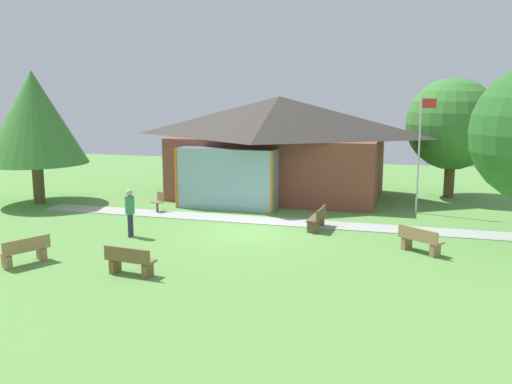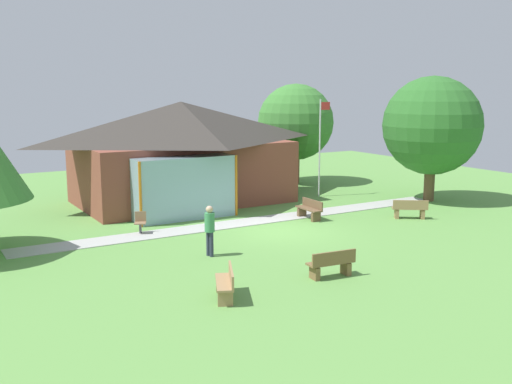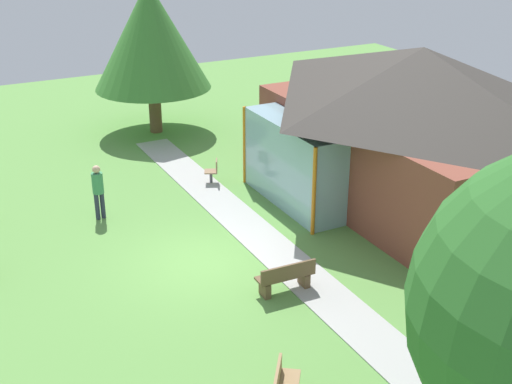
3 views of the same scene
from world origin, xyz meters
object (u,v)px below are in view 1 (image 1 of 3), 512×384
Objects in this scene: bench_mid_right at (420,241)px; patio_chair_west at (158,202)px; bench_rear_near_path at (317,219)px; tree_west_hedge at (34,118)px; bench_front_left at (25,252)px; tree_behind_pavilion_right at (453,124)px; pavilion at (277,145)px; visitor_strolling_lawn at (130,209)px; bench_front_center at (130,262)px; flagpole at (420,148)px.

bench_mid_right is 1.71× the size of patio_chair_west.
bench_rear_near_path is 0.25× the size of tree_west_hedge.
patio_chair_west is (0.50, 8.08, 0.01)m from bench_front_left.
tree_behind_pavilion_right is (1.32, 10.70, 3.20)m from bench_mid_right.
pavilion reaches higher than patio_chair_west.
bench_mid_right is 0.24× the size of tree_west_hedge.
visitor_strolling_lawn is (1.44, 3.88, 0.62)m from bench_front_left.
pavilion is 13.40m from bench_front_center.
pavilion reaches higher than bench_mid_right.
pavilion reaches higher than bench_front_left.
visitor_strolling_lawn is 16.35m from tree_behind_pavilion_right.
bench_mid_right is 9.21m from bench_front_center.
patio_chair_west is (-10.85, -2.88, -2.39)m from flagpole.
tree_behind_pavilion_right is at bearing 20.92° from tree_west_hedge.
bench_front_center is at bearing -113.71° from bench_mid_right.
flagpole is at bearing 127.08° from bench_mid_right.
bench_mid_right is at bearing -88.73° from flagpole.
tree_behind_pavilion_right is at bearing 71.49° from flagpole.
tree_behind_pavilion_right is at bearing 14.79° from pavilion.
flagpole is at bearing -108.51° from tree_behind_pavilion_right.
pavilion is at bearing 152.49° from visitor_strolling_lawn.
visitor_strolling_lawn is (-3.10, -9.27, -1.55)m from pavilion.
tree_behind_pavilion_right is (11.38, 11.45, 2.58)m from visitor_strolling_lawn.
visitor_strolling_lawn is at bearing -139.92° from bench_mid_right.
bench_rear_near_path is at bearing -63.20° from pavilion.
tree_behind_pavilion_right is (18.53, 7.09, -0.39)m from tree_west_hedge.
bench_rear_near_path is (3.19, -6.31, -2.17)m from pavilion.
bench_front_left is 10.66m from tree_west_hedge.
bench_front_left and bench_front_center have the same top height.
pavilion is 14.08m from bench_front_left.
patio_chair_west is at bearing -1.54° from tree_west_hedge.
tree_west_hedge is (-17.21, 3.61, 3.60)m from bench_mid_right.
tree_west_hedge is 19.85m from tree_behind_pavilion_right.
bench_front_left is 4.19m from visitor_strolling_lawn.
bench_mid_right is 11.52m from patio_chair_west.
flagpole is 3.28× the size of bench_front_center.
flagpole is 12.31m from visitor_strolling_lawn.
flagpole is at bearing -139.69° from patio_chair_west.
bench_front_center is at bearing 19.44° from visitor_strolling_lawn.
bench_rear_near_path is at bearing -131.27° from flagpole.
bench_front_center is 18.22m from tree_behind_pavilion_right.
flagpole is at bearing 9.03° from tree_west_hedge.
pavilion is at bearing 25.54° from tree_west_hedge.
tree_west_hedge is at bearing -170.97° from flagpole.
bench_front_left is (-11.50, -4.63, 0.00)m from bench_mid_right.
bench_front_center and bench_rear_near_path have the same top height.
flagpole reaches higher than bench_rear_near_path.
tree_behind_pavilion_right is at bearing -124.06° from patio_chair_west.
bench_mid_right and bench_rear_near_path have the same top height.
tree_west_hedge reaches higher than bench_rear_near_path.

